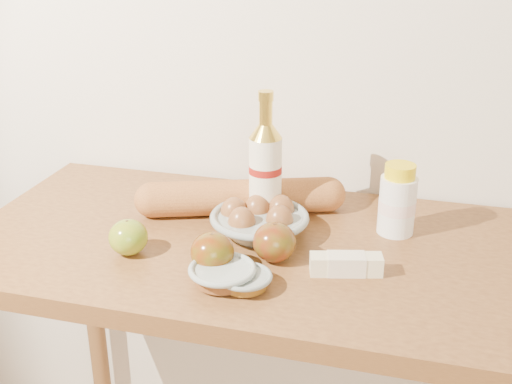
{
  "coord_description": "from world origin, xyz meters",
  "views": [
    {
      "loc": [
        0.29,
        0.08,
        1.5
      ],
      "look_at": [
        0.0,
        1.15,
        1.02
      ],
      "focal_mm": 45.0,
      "sensor_mm": 36.0,
      "label": 1
    }
  ],
  "objects_px": {
    "baguette": "(241,197)",
    "cream_bottle": "(397,202)",
    "egg_bowl": "(259,221)",
    "table": "(260,294)",
    "bourbon_bottle": "(265,170)"
  },
  "relations": [
    {
      "from": "cream_bottle",
      "to": "baguette",
      "type": "xyz_separation_m",
      "value": [
        -0.33,
        0.01,
        -0.03
      ]
    },
    {
      "from": "cream_bottle",
      "to": "egg_bowl",
      "type": "distance_m",
      "value": 0.28
    },
    {
      "from": "table",
      "to": "bourbon_bottle",
      "type": "bearing_deg",
      "value": 98.45
    },
    {
      "from": "table",
      "to": "egg_bowl",
      "type": "distance_m",
      "value": 0.16
    },
    {
      "from": "baguette",
      "to": "cream_bottle",
      "type": "bearing_deg",
      "value": -20.82
    },
    {
      "from": "egg_bowl",
      "to": "baguette",
      "type": "xyz_separation_m",
      "value": [
        -0.06,
        0.09,
        0.01
      ]
    },
    {
      "from": "baguette",
      "to": "egg_bowl",
      "type": "bearing_deg",
      "value": -73.1
    },
    {
      "from": "egg_bowl",
      "to": "baguette",
      "type": "height_order",
      "value": "baguette"
    },
    {
      "from": "bourbon_bottle",
      "to": "cream_bottle",
      "type": "height_order",
      "value": "bourbon_bottle"
    },
    {
      "from": "cream_bottle",
      "to": "table",
      "type": "bearing_deg",
      "value": -166.53
    },
    {
      "from": "cream_bottle",
      "to": "baguette",
      "type": "bearing_deg",
      "value": 168.94
    },
    {
      "from": "bourbon_bottle",
      "to": "cream_bottle",
      "type": "bearing_deg",
      "value": -4.19
    },
    {
      "from": "bourbon_bottle",
      "to": "egg_bowl",
      "type": "height_order",
      "value": "bourbon_bottle"
    },
    {
      "from": "table",
      "to": "baguette",
      "type": "distance_m",
      "value": 0.21
    },
    {
      "from": "table",
      "to": "baguette",
      "type": "height_order",
      "value": "baguette"
    }
  ]
}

